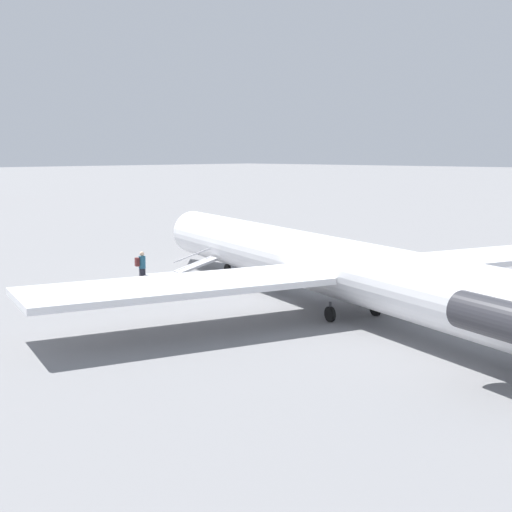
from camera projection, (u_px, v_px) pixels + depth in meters
ground_plane at (316, 306)px, 32.06m from camera, size 600.00×600.00×0.00m
airplane_main at (329, 265)px, 30.91m from camera, size 33.53×26.32×6.70m
boarding_stairs at (168, 276)px, 37.67m from camera, size 2.20×4.13×1.68m
passenger at (142, 266)px, 37.12m from camera, size 0.42×0.57×1.74m
traffic_cone_near_stairs at (125, 286)px, 35.20m from camera, size 0.63×0.63×0.69m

